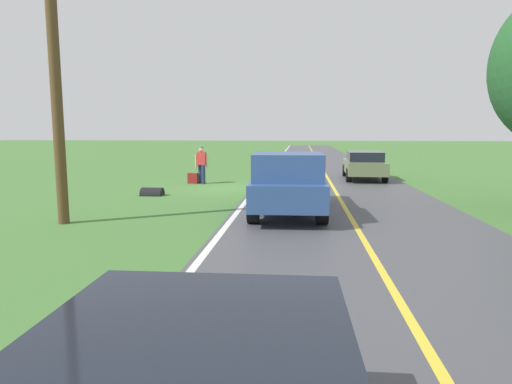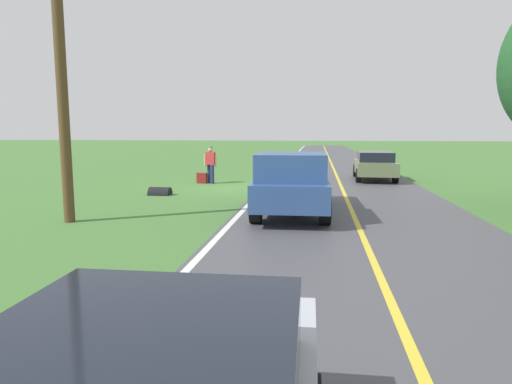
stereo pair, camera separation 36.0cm
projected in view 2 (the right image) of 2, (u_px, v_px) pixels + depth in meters
The scene contains 10 objects.
ground_plane at pixel (232, 188), 18.77m from camera, with size 200.00×200.00×0.00m, color #427033.
road_surface at pixel (343, 190), 18.13m from camera, with size 6.95×120.00×0.00m, color #47474C.
lane_edge_line at pixel (264, 189), 18.58m from camera, with size 0.16×117.60×0.00m, color silver.
lane_centre_line at pixel (343, 190), 18.13m from camera, with size 0.14×117.60×0.00m, color gold.
hitchhiker_walking at pixel (211, 162), 20.43m from camera, with size 0.62×0.53×1.75m.
suitcase_carried at pixel (202, 178), 20.53m from camera, with size 0.20×0.46×0.49m, color maroon.
pickup_truck_passing at pixel (292, 181), 12.80m from camera, with size 2.22×5.46×1.82m.
sedan_near_oncoming at pixel (375, 165), 22.00m from camera, with size 2.05×4.46×1.41m.
utility_pole_roadside at pixel (60, 61), 11.21m from camera, with size 0.28×0.28×8.38m, color brown.
drainage_culvert at pixel (160, 195), 16.81m from camera, with size 0.60×0.60×0.80m, color black.
Camera 2 is at (-3.60, 18.29, 2.40)m, focal length 30.88 mm.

